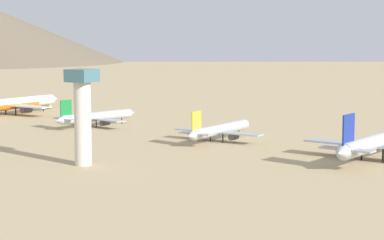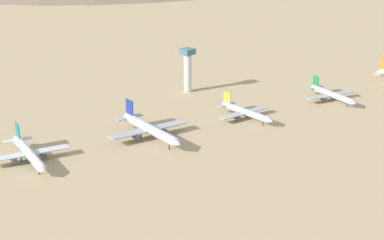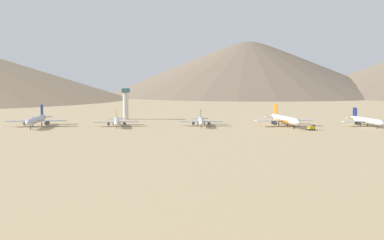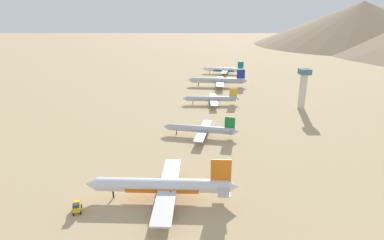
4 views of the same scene
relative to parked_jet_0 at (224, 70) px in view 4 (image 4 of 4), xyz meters
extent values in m
plane|color=tan|center=(37.64, 179.54, -4.50)|extent=(2210.64, 2210.64, 0.00)
cylinder|color=white|center=(0.36, -0.08, 0.18)|extent=(39.99, 13.01, 4.23)
cone|color=white|center=(21.62, -4.92, 0.18)|extent=(4.39, 4.83, 4.14)
cone|color=white|center=(-20.68, 4.71, 0.18)|extent=(3.88, 4.40, 3.80)
cube|color=#14727F|center=(-16.78, 3.82, 5.13)|extent=(6.05, 1.74, 7.79)
cube|color=silver|center=(-17.43, 3.97, 0.60)|extent=(6.43, 13.81, 0.40)
cube|color=silver|center=(-1.27, 0.29, -0.56)|extent=(13.82, 38.12, 0.50)
cylinder|color=#4C4C54|center=(1.08, 6.60, -2.09)|extent=(5.12, 3.53, 2.56)
cylinder|color=#4C4C54|center=(-1.88, -6.42, -2.09)|extent=(5.12, 3.53, 2.56)
cylinder|color=black|center=(15.20, -3.46, -2.37)|extent=(0.49, 0.49, 4.25)
cylinder|color=black|center=(-1.71, 3.36, -2.37)|extent=(0.49, 0.49, 4.25)
cylinder|color=black|center=(-2.99, -2.29, -2.37)|extent=(0.49, 0.49, 4.25)
cylinder|color=#14727F|center=(0.36, -0.08, -0.14)|extent=(22.42, 9.02, 4.24)
cylinder|color=#B2B7C1|center=(12.96, 60.08, 0.82)|extent=(45.81, 10.03, 4.81)
cone|color=#B2B7C1|center=(37.60, 57.22, 0.82)|extent=(4.57, 5.15, 4.71)
cone|color=#B2B7C1|center=(-11.42, 62.91, 0.82)|extent=(4.02, 4.71, 4.33)
cube|color=navy|center=(-6.90, 62.38, 6.45)|extent=(6.97, 1.24, 8.86)
cube|color=#A4A8B2|center=(-7.65, 62.47, 1.30)|extent=(5.77, 15.55, 0.46)
cube|color=#A4A8B2|center=(11.08, 60.30, -0.02)|extent=(11.24, 43.47, 0.57)
cylinder|color=#4C4C54|center=(12.96, 67.72, -1.76)|extent=(5.62, 3.50, 2.91)
cylinder|color=#4C4C54|center=(11.21, 52.64, -1.76)|extent=(5.62, 3.50, 2.91)
cylinder|color=black|center=(30.16, 58.08, -2.08)|extent=(0.56, 0.56, 4.83)
cylinder|color=black|center=(10.20, 63.71, -2.08)|extent=(0.56, 0.56, 4.83)
cylinder|color=black|center=(9.44, 57.17, -2.08)|extent=(0.56, 0.56, 4.83)
cylinder|color=#B2B7C1|center=(23.53, 117.87, -0.41)|extent=(35.22, 5.47, 3.70)
cone|color=#B2B7C1|center=(42.60, 116.90, -0.41)|extent=(3.30, 3.78, 3.63)
cone|color=#B2B7C1|center=(4.65, 118.82, -0.41)|extent=(2.89, 3.47, 3.33)
cube|color=gold|center=(8.15, 118.65, 3.93)|extent=(5.37, 0.61, 6.82)
cube|color=#A4A8B2|center=(7.57, 118.68, -0.03)|extent=(3.71, 11.83, 0.35)
cube|color=#A4A8B2|center=(22.07, 117.94, -1.05)|extent=(6.54, 33.33, 0.44)
cylinder|color=#4C4C54|center=(23.14, 123.74, -2.39)|extent=(4.20, 2.45, 2.24)
cylinder|color=#4C4C54|center=(22.55, 112.06, -2.39)|extent=(4.20, 2.45, 2.24)
cylinder|color=black|center=(36.84, 117.19, -2.64)|extent=(0.43, 0.43, 3.72)
cylinder|color=black|center=(21.22, 120.52, -2.64)|extent=(0.43, 0.43, 3.72)
cylinder|color=black|center=(20.97, 115.46, -2.64)|extent=(0.43, 0.43, 3.72)
cylinder|color=#B2B7C1|center=(34.50, 179.84, -0.42)|extent=(34.89, 11.36, 3.69)
cone|color=#B2B7C1|center=(53.05, 175.61, -0.42)|extent=(3.83, 4.21, 3.61)
cone|color=#B2B7C1|center=(16.14, 184.02, -0.42)|extent=(3.39, 3.84, 3.32)
cube|color=#197A38|center=(19.55, 183.24, 3.90)|extent=(5.28, 1.52, 6.79)
cube|color=#A4A8B2|center=(18.98, 183.37, -0.05)|extent=(5.62, 12.05, 0.35)
cube|color=#A4A8B2|center=(33.08, 180.16, -1.07)|extent=(12.06, 33.25, 0.44)
cylinder|color=#4C4C54|center=(35.13, 185.66, -2.40)|extent=(4.47, 3.08, 2.23)
cylinder|color=#4C4C54|center=(32.54, 174.31, -2.40)|extent=(4.47, 3.08, 2.23)
cylinder|color=black|center=(47.45, 176.88, -2.64)|extent=(0.43, 0.43, 3.71)
cylinder|color=black|center=(32.70, 182.83, -2.64)|extent=(0.43, 0.43, 3.71)
cylinder|color=black|center=(31.57, 177.91, -2.64)|extent=(0.43, 0.43, 3.71)
cylinder|color=silver|center=(51.07, 239.61, 0.93)|extent=(46.73, 7.61, 4.91)
cone|color=silver|center=(76.36, 238.14, 0.93)|extent=(4.41, 5.04, 4.81)
cone|color=silver|center=(26.05, 241.07, 0.93)|extent=(3.87, 4.62, 4.42)
cube|color=orange|center=(30.69, 240.80, 6.68)|extent=(7.12, 0.87, 9.05)
cube|color=silver|center=(29.92, 240.84, 1.42)|extent=(5.03, 15.72, 0.47)
cube|color=silver|center=(49.14, 239.72, 0.07)|extent=(9.01, 44.24, 0.58)
cylinder|color=#4C4C54|center=(50.62, 247.40, -1.71)|extent=(5.59, 3.28, 2.97)
cylinder|color=#4C4C54|center=(49.72, 231.92, -1.71)|extent=(5.59, 3.28, 2.97)
cylinder|color=black|center=(68.72, 238.58, -2.03)|extent=(0.57, 0.57, 4.94)
cylinder|color=black|center=(48.04, 243.15, -2.03)|extent=(0.57, 0.57, 4.94)
cylinder|color=black|center=(47.65, 236.44, -2.03)|extent=(0.57, 0.57, 4.94)
cylinder|color=orange|center=(51.07, 239.61, 0.56)|extent=(25.83, 6.40, 4.92)
cube|color=yellow|center=(79.08, 246.43, -2.55)|extent=(3.46, 5.60, 1.70)
cube|color=#333338|center=(78.68, 248.08, -1.15)|extent=(2.44, 2.24, 1.10)
cylinder|color=black|center=(77.50, 248.08, -3.95)|extent=(0.60, 1.15, 1.10)
cylinder|color=black|center=(79.73, 248.62, -3.95)|extent=(0.60, 1.15, 1.10)
cylinder|color=black|center=(78.43, 244.24, -3.95)|extent=(0.60, 1.15, 1.10)
cylinder|color=black|center=(80.66, 244.78, -3.95)|extent=(0.60, 1.15, 1.10)
cylinder|color=beige|center=(-37.40, 129.58, 7.33)|extent=(4.80, 4.80, 23.66)
cube|color=#3F6B7A|center=(-37.40, 129.58, 20.96)|extent=(7.20, 7.20, 3.60)
cone|color=#8C775B|center=(-302.38, -299.75, 37.24)|extent=(406.02, 406.02, 83.47)
camera|label=1|loc=(-197.13, 1.74, 32.19)|focal=67.72mm
camera|label=2|loc=(256.23, -129.24, 111.08)|focal=61.47mm
camera|label=3|loc=(360.88, 97.96, 29.94)|focal=42.30mm
camera|label=4|loc=(43.14, 338.01, 58.60)|focal=29.74mm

